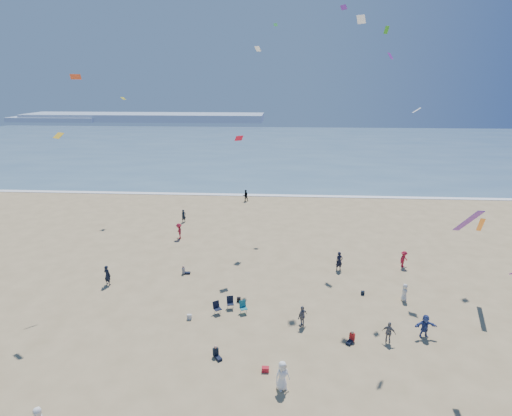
{
  "coord_description": "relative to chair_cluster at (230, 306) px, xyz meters",
  "views": [
    {
      "loc": [
        3.49,
        -15.76,
        17.16
      ],
      "look_at": [
        2.0,
        8.0,
        9.63
      ],
      "focal_mm": 28.0,
      "sensor_mm": 36.0,
      "label": 1
    }
  ],
  "objects": [
    {
      "name": "surf_line",
      "position": [
        0.2,
        33.67,
        -0.46
      ],
      "size": [
        220.0,
        1.2,
        0.08
      ],
      "primitive_type": "cube",
      "color": "white",
      "rests_on": "ground"
    },
    {
      "name": "chair_cluster",
      "position": [
        0.0,
        0.0,
        0.0
      ],
      "size": [
        2.81,
        1.58,
        1.0
      ],
      "color": "black",
      "rests_on": "ground"
    },
    {
      "name": "black_backpack",
      "position": [
        0.48,
        1.58,
        -0.31
      ],
      "size": [
        0.3,
        0.22,
        0.38
      ],
      "primitive_type": "cube",
      "color": "black",
      "rests_on": "ground"
    },
    {
      "name": "seated_group",
      "position": [
        3.79,
        -6.41,
        -0.08
      ],
      "size": [
        14.95,
        26.28,
        0.84
      ],
      "color": "silver",
      "rests_on": "ground"
    },
    {
      "name": "headland_far",
      "position": [
        -59.8,
        158.67,
        1.1
      ],
      "size": [
        110.0,
        20.0,
        3.2
      ],
      "primitive_type": "cube",
      "color": "#7A8EA8",
      "rests_on": "ground"
    },
    {
      "name": "ocean",
      "position": [
        0.2,
        83.67,
        -0.47
      ],
      "size": [
        220.0,
        100.0,
        0.06
      ],
      "primitive_type": "cube",
      "color": "#476B84",
      "rests_on": "ground"
    },
    {
      "name": "standing_flyers",
      "position": [
        3.9,
        1.39,
        0.37
      ],
      "size": [
        28.11,
        51.07,
        1.93
      ],
      "color": "slate",
      "rests_on": "ground"
    },
    {
      "name": "headland_near",
      "position": [
        -99.8,
        153.67,
        0.5
      ],
      "size": [
        40.0,
        14.0,
        2.0
      ],
      "primitive_type": "cube",
      "color": "#7A8EA8",
      "rests_on": "ground"
    },
    {
      "name": "navy_bag",
      "position": [
        10.82,
        3.35,
        -0.33
      ],
      "size": [
        0.28,
        0.18,
        0.34
      ],
      "primitive_type": "cube",
      "color": "black",
      "rests_on": "ground"
    },
    {
      "name": "cooler",
      "position": [
        2.99,
        -6.53,
        -0.35
      ],
      "size": [
        0.45,
        0.3,
        0.3
      ],
      "primitive_type": "cube",
      "color": "#B31926",
      "rests_on": "ground"
    },
    {
      "name": "white_tote",
      "position": [
        -2.99,
        -1.17,
        -0.3
      ],
      "size": [
        0.35,
        0.2,
        0.4
      ],
      "primitive_type": "cube",
      "color": "silver",
      "rests_on": "ground"
    },
    {
      "name": "kites_aloft",
      "position": [
        10.18,
        1.43,
        14.35
      ],
      "size": [
        41.6,
        41.04,
        24.71
      ],
      "color": "#ED2062",
      "rests_on": "ground"
    }
  ]
}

